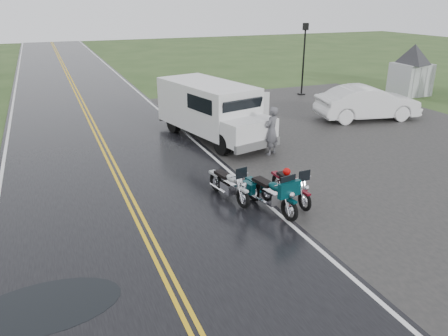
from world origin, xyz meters
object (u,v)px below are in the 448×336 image
(sedan_white, at_px, (368,103))
(lamp_post_far_right, at_px, (304,60))
(van_white, at_px, (222,125))
(motorcycle_red, at_px, (305,194))
(motorcycle_silver, at_px, (243,191))
(person_at_van, at_px, (272,132))
(visitor_center, at_px, (414,57))
(motorcycle_teal, at_px, (290,201))

(sedan_white, distance_m, lamp_post_far_right, 6.75)
(van_white, bearing_deg, motorcycle_red, -100.11)
(sedan_white, relative_size, lamp_post_far_right, 1.15)
(van_white, relative_size, sedan_white, 1.23)
(motorcycle_silver, height_order, person_at_van, person_at_van)
(visitor_center, distance_m, motorcycle_teal, 20.35)
(visitor_center, bearing_deg, motorcycle_red, -142.47)
(motorcycle_red, distance_m, motorcycle_teal, 0.84)
(sedan_white, bearing_deg, visitor_center, -48.15)
(motorcycle_teal, xyz_separation_m, van_white, (0.43, 5.93, 0.59))
(van_white, xyz_separation_m, sedan_white, (8.97, 2.25, -0.40))
(motorcycle_silver, distance_m, van_white, 4.91)
(motorcycle_teal, relative_size, motorcycle_silver, 1.09)
(motorcycle_teal, xyz_separation_m, sedan_white, (9.40, 8.18, 0.19))
(van_white, bearing_deg, motorcycle_teal, -107.46)
(visitor_center, distance_m, sedan_white, 8.04)
(person_at_van, bearing_deg, lamp_post_far_right, -160.26)
(person_at_van, distance_m, sedan_white, 7.73)
(person_at_van, height_order, lamp_post_far_right, lamp_post_far_right)
(motorcycle_silver, bearing_deg, visitor_center, 22.89)
(person_at_van, bearing_deg, van_white, -53.09)
(sedan_white, bearing_deg, person_at_van, 123.20)
(motorcycle_silver, bearing_deg, person_at_van, 42.32)
(motorcycle_red, bearing_deg, van_white, 91.30)
(sedan_white, bearing_deg, van_white, 114.97)
(motorcycle_teal, xyz_separation_m, lamp_post_far_right, (9.62, 14.78, 1.59))
(motorcycle_red, bearing_deg, person_at_van, 70.82)
(van_white, relative_size, person_at_van, 3.30)
(motorcycle_red, bearing_deg, visitor_center, 35.62)
(motorcycle_red, distance_m, person_at_van, 5.10)
(visitor_center, bearing_deg, motorcycle_teal, -142.87)
(motorcycle_teal, distance_m, person_at_van, 5.72)
(lamp_post_far_right, bearing_deg, person_at_van, -127.73)
(motorcycle_teal, xyz_separation_m, motorcycle_silver, (-0.85, 1.23, -0.05))
(motorcycle_red, height_order, person_at_van, person_at_van)
(van_white, bearing_deg, motorcycle_silver, -118.55)
(motorcycle_silver, distance_m, person_at_van, 5.09)
(person_at_van, relative_size, lamp_post_far_right, 0.43)
(sedan_white, bearing_deg, motorcycle_red, 142.89)
(motorcycle_red, relative_size, person_at_van, 1.06)
(visitor_center, relative_size, person_at_van, 8.28)
(motorcycle_red, relative_size, motorcycle_teal, 0.91)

